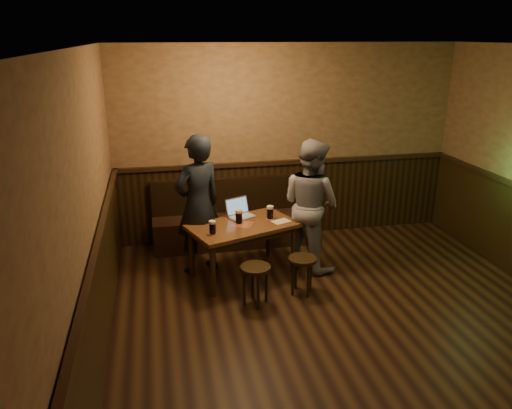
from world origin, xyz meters
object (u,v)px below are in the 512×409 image
at_px(stool_left, 255,274).
at_px(pint_right, 270,212).
at_px(bench, 230,224).
at_px(stool_right, 302,265).
at_px(pint_mid, 239,217).
at_px(pub_table, 243,231).
at_px(person_suit, 198,205).
at_px(laptop, 240,212).
at_px(person_grey, 311,204).
at_px(pint_left, 212,227).

xyz_separation_m(stool_left, pint_right, (0.36, 0.84, 0.41)).
xyz_separation_m(bench, stool_right, (0.60, -1.60, 0.05)).
bearing_deg(pint_mid, stool_left, -86.25).
distance_m(pub_table, person_suit, 0.65).
distance_m(pint_mid, laptop, 0.25).
distance_m(bench, stool_left, 1.74).
xyz_separation_m(pint_mid, laptop, (0.05, 0.25, -0.03)).
height_order(laptop, person_grey, person_grey).
xyz_separation_m(pub_table, stool_left, (0.01, -0.73, -0.23)).
xyz_separation_m(bench, person_suit, (-0.52, -0.76, 0.58)).
height_order(stool_left, person_grey, person_grey).
xyz_separation_m(laptop, person_grey, (0.89, -0.18, 0.10)).
distance_m(stool_right, person_suit, 1.50).
distance_m(pub_table, pint_left, 0.50).
bearing_deg(bench, pint_left, -107.69).
xyz_separation_m(pint_mid, pint_right, (0.41, 0.08, -0.00)).
bearing_deg(stool_left, stool_right, 12.78).
distance_m(bench, person_grey, 1.38).
height_order(bench, pint_right, bench).
relative_size(bench, pint_mid, 12.33).
bearing_deg(pint_mid, pub_table, -43.94).
distance_m(pint_left, person_grey, 1.35).
height_order(pub_table, person_suit, person_suit).
bearing_deg(person_grey, laptop, 48.50).
relative_size(bench, pint_right, 12.71).
height_order(stool_left, pint_mid, pint_mid).
bearing_deg(person_suit, pint_mid, 129.56).
height_order(pint_mid, person_suit, person_suit).
height_order(bench, stool_left, bench).
relative_size(pub_table, laptop, 3.58).
distance_m(pint_right, person_grey, 0.53).
height_order(pub_table, laptop, laptop).
xyz_separation_m(pub_table, stool_right, (0.60, -0.59, -0.24)).
height_order(pint_left, person_grey, person_grey).
bearing_deg(person_suit, stool_right, 116.67).
bearing_deg(laptop, pub_table, -116.91).
relative_size(stool_left, pint_left, 2.77).
bearing_deg(person_suit, bench, -150.34).
distance_m(bench, laptop, 0.85).
bearing_deg(pint_left, person_grey, 15.09).
distance_m(stool_right, pint_right, 0.85).
bearing_deg(stool_right, pint_right, 107.27).
bearing_deg(laptop, pint_left, -152.32).
distance_m(pub_table, pint_mid, 0.19).
distance_m(pint_mid, person_suit, 0.54).
bearing_deg(stool_right, person_suit, 142.71).
height_order(pint_left, pint_right, pint_right).
xyz_separation_m(stool_left, person_grey, (0.89, 0.84, 0.48)).
bearing_deg(pint_right, stool_right, -72.73).
bearing_deg(person_suit, pub_table, 127.78).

